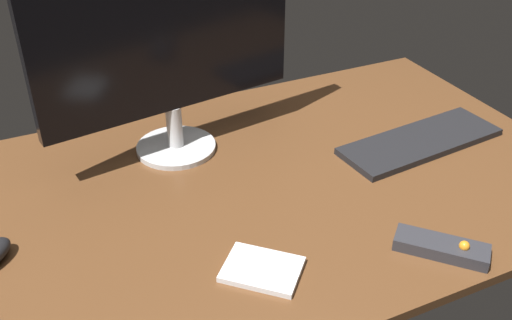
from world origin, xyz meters
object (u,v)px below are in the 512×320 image
at_px(monitor, 167,43).
at_px(media_remote, 442,247).
at_px(notepad, 262,269).
at_px(keyboard, 420,141).

relative_size(monitor, media_remote, 3.66).
height_order(monitor, media_remote, monitor).
distance_m(media_remote, notepad, 0.32).
distance_m(keyboard, notepad, 0.56).
bearing_deg(keyboard, notepad, -161.43).
relative_size(keyboard, notepad, 3.04).
distance_m(keyboard, media_remote, 0.38).
relative_size(monitor, notepad, 4.40).
bearing_deg(monitor, keyboard, -31.34).
distance_m(monitor, media_remote, 0.67).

